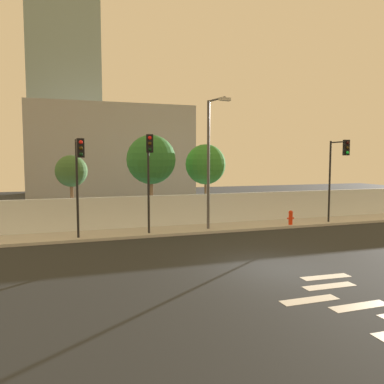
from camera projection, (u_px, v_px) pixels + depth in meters
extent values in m
plane|color=#24272A|center=(275.00, 268.00, 14.66)|extent=(80.00, 80.00, 0.00)
cube|color=#B7B7B7|center=(200.00, 229.00, 22.38)|extent=(36.00, 2.40, 0.15)
cube|color=silver|center=(193.00, 209.00, 23.51)|extent=(36.00, 0.18, 1.80)
cube|color=silver|center=(360.00, 306.00, 10.87)|extent=(1.80, 0.45, 0.01)
cube|color=silver|center=(309.00, 300.00, 11.34)|extent=(1.80, 0.45, 0.01)
cube|color=silver|center=(329.00, 286.00, 12.58)|extent=(1.81, 0.49, 0.01)
cube|color=silver|center=(326.00, 277.00, 13.55)|extent=(1.82, 0.53, 0.01)
cylinder|color=black|center=(77.00, 189.00, 19.38)|extent=(0.12, 0.12, 4.89)
cylinder|color=black|center=(78.00, 141.00, 18.72)|extent=(0.23, 1.04, 0.08)
cube|color=black|center=(80.00, 148.00, 18.29)|extent=(0.36, 0.25, 0.90)
sphere|color=red|center=(81.00, 142.00, 18.16)|extent=(0.18, 0.18, 0.18)
sphere|color=#33260A|center=(81.00, 148.00, 18.19)|extent=(0.18, 0.18, 0.18)
sphere|color=black|center=(81.00, 154.00, 18.21)|extent=(0.18, 0.18, 0.18)
cylinder|color=black|center=(148.00, 185.00, 20.54)|extent=(0.12, 0.12, 5.13)
cylinder|color=black|center=(149.00, 137.00, 19.73)|extent=(0.26, 1.20, 0.08)
cube|color=black|center=(150.00, 144.00, 19.17)|extent=(0.37, 0.25, 0.90)
sphere|color=red|center=(150.00, 138.00, 19.03)|extent=(0.18, 0.18, 0.18)
sphere|color=#33260A|center=(150.00, 144.00, 19.06)|extent=(0.18, 0.18, 0.18)
sphere|color=black|center=(150.00, 149.00, 19.08)|extent=(0.18, 0.18, 0.18)
cylinder|color=black|center=(330.00, 182.00, 24.22)|extent=(0.12, 0.12, 5.03)
cylinder|color=black|center=(338.00, 142.00, 23.27)|extent=(0.21, 1.54, 0.08)
cube|color=black|center=(346.00, 148.00, 22.56)|extent=(0.36, 0.23, 0.90)
sphere|color=black|center=(348.00, 143.00, 22.42)|extent=(0.18, 0.18, 0.18)
sphere|color=#33260A|center=(348.00, 148.00, 22.44)|extent=(0.18, 0.18, 0.18)
sphere|color=#19F24C|center=(347.00, 153.00, 22.47)|extent=(0.18, 0.18, 0.18)
cylinder|color=#4C4C51|center=(208.00, 165.00, 21.75)|extent=(0.16, 0.16, 7.13)
cylinder|color=#4C4C51|center=(216.00, 99.00, 20.73)|extent=(0.36, 1.64, 0.10)
cube|color=beige|center=(225.00, 99.00, 20.01)|extent=(0.63, 0.33, 0.16)
cylinder|color=red|center=(291.00, 219.00, 23.38)|extent=(0.24, 0.24, 0.69)
sphere|color=red|center=(291.00, 213.00, 23.35)|extent=(0.26, 0.26, 0.26)
cylinder|color=red|center=(288.00, 218.00, 23.32)|extent=(0.10, 0.09, 0.09)
cylinder|color=red|center=(293.00, 218.00, 23.43)|extent=(0.10, 0.09, 0.09)
cylinder|color=brown|center=(72.00, 205.00, 22.49)|extent=(0.20, 0.20, 2.89)
sphere|color=#3C6836|center=(71.00, 171.00, 22.32)|extent=(1.82, 1.82, 1.82)
cylinder|color=brown|center=(151.00, 199.00, 23.98)|extent=(0.24, 0.24, 3.21)
sphere|color=#2D7332|center=(151.00, 160.00, 23.77)|extent=(3.00, 3.00, 3.00)
cylinder|color=brown|center=(205.00, 199.00, 25.13)|extent=(0.14, 0.14, 3.02)
sphere|color=#348331|center=(206.00, 164.00, 24.94)|extent=(2.57, 2.57, 2.57)
cube|color=#9D9D9D|center=(111.00, 155.00, 35.46)|extent=(14.21, 6.00, 8.78)
cube|color=gray|center=(64.00, 48.00, 44.55)|extent=(7.92, 5.00, 33.29)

